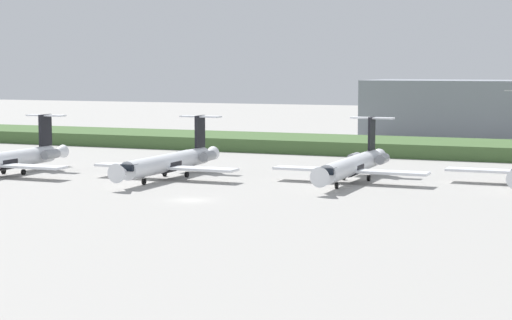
# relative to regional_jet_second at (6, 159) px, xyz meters

# --- Properties ---
(ground_plane) EXTENTS (500.00, 500.00, 0.00)m
(ground_plane) POSITION_rel_regional_jet_second_xyz_m (37.80, 17.83, -2.54)
(ground_plane) COLOR #9E9B96
(grass_berm) EXTENTS (320.00, 20.00, 2.64)m
(grass_berm) POSITION_rel_regional_jet_second_xyz_m (37.80, 58.37, -1.22)
(grass_berm) COLOR #426033
(grass_berm) RESTS_ON ground
(regional_jet_second) EXTENTS (22.81, 31.00, 9.00)m
(regional_jet_second) POSITION_rel_regional_jet_second_xyz_m (0.00, 0.00, 0.00)
(regional_jet_second) COLOR silver
(regional_jet_second) RESTS_ON ground
(regional_jet_third) EXTENTS (22.81, 31.00, 9.00)m
(regional_jet_third) POSITION_rel_regional_jet_second_xyz_m (24.96, 6.81, 0.00)
(regional_jet_third) COLOR silver
(regional_jet_third) RESTS_ON ground
(regional_jet_fourth) EXTENTS (22.81, 31.00, 9.00)m
(regional_jet_fourth) POSITION_rel_regional_jet_second_xyz_m (51.73, 13.05, 0.00)
(regional_jet_fourth) COLOR silver
(regional_jet_fourth) RESTS_ON ground
(distant_hangar) EXTENTS (61.17, 24.00, 13.75)m
(distant_hangar) POSITION_rel_regional_jet_second_xyz_m (62.98, 96.32, 4.34)
(distant_hangar) COLOR gray
(distant_hangar) RESTS_ON ground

